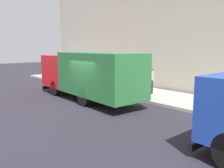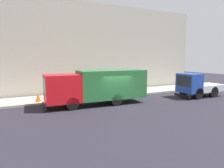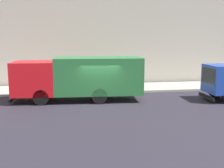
{
  "view_description": "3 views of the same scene",
  "coord_description": "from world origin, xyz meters",
  "px_view_note": "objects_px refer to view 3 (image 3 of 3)",
  "views": [
    {
      "loc": [
        -7.35,
        -10.58,
        3.21
      ],
      "look_at": [
        1.54,
        -0.47,
        1.13
      ],
      "focal_mm": 37.78,
      "sensor_mm": 36.0,
      "label": 1
    },
    {
      "loc": [
        -14.69,
        7.81,
        3.92
      ],
      "look_at": [
        1.47,
        -0.32,
        1.63
      ],
      "focal_mm": 32.36,
      "sensor_mm": 36.0,
      "label": 2
    },
    {
      "loc": [
        -17.41,
        1.77,
        4.24
      ],
      "look_at": [
        0.95,
        -0.94,
        1.1
      ],
      "focal_mm": 44.25,
      "sensor_mm": 36.0,
      "label": 3
    }
  ],
  "objects_px": {
    "pedestrian_walking": "(86,78)",
    "pedestrian_standing": "(102,76)",
    "traffic_cone_orange": "(18,88)",
    "street_sign_post": "(70,75)",
    "large_utility_truck": "(79,77)"
  },
  "relations": [
    {
      "from": "pedestrian_walking",
      "to": "pedestrian_standing",
      "type": "distance_m",
      "value": 1.47
    },
    {
      "from": "large_utility_truck",
      "to": "pedestrian_standing",
      "type": "distance_m",
      "value": 4.29
    },
    {
      "from": "large_utility_truck",
      "to": "traffic_cone_orange",
      "type": "distance_m",
      "value": 5.37
    },
    {
      "from": "traffic_cone_orange",
      "to": "street_sign_post",
      "type": "distance_m",
      "value": 4.0
    },
    {
      "from": "traffic_cone_orange",
      "to": "street_sign_post",
      "type": "xyz_separation_m",
      "value": [
        -0.38,
        -3.87,
        0.96
      ]
    },
    {
      "from": "pedestrian_standing",
      "to": "street_sign_post",
      "type": "distance_m",
      "value": 2.98
    },
    {
      "from": "large_utility_truck",
      "to": "pedestrian_walking",
      "type": "relative_size",
      "value": 4.98
    },
    {
      "from": "street_sign_post",
      "to": "traffic_cone_orange",
      "type": "bearing_deg",
      "value": 84.45
    },
    {
      "from": "street_sign_post",
      "to": "pedestrian_walking",
      "type": "bearing_deg",
      "value": -53.89
    },
    {
      "from": "pedestrian_standing",
      "to": "street_sign_post",
      "type": "xyz_separation_m",
      "value": [
        -1.45,
        2.58,
        0.4
      ]
    },
    {
      "from": "large_utility_truck",
      "to": "pedestrian_standing",
      "type": "bearing_deg",
      "value": -24.2
    },
    {
      "from": "pedestrian_walking",
      "to": "pedestrian_standing",
      "type": "xyz_separation_m",
      "value": [
        0.56,
        -1.36,
        -0.01
      ]
    },
    {
      "from": "traffic_cone_orange",
      "to": "pedestrian_walking",
      "type": "bearing_deg",
      "value": -84.22
    },
    {
      "from": "pedestrian_standing",
      "to": "street_sign_post",
      "type": "height_order",
      "value": "street_sign_post"
    },
    {
      "from": "pedestrian_walking",
      "to": "street_sign_post",
      "type": "bearing_deg",
      "value": -157.89
    }
  ]
}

